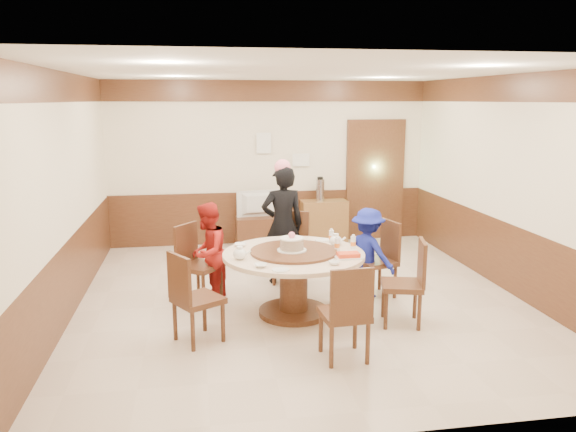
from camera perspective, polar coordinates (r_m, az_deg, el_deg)
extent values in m
plane|color=beige|center=(7.20, 1.33, -8.42)|extent=(6.00, 6.00, 0.00)
plane|color=silver|center=(6.76, 1.44, 14.45)|extent=(6.00, 6.00, 0.00)
cube|color=#EDE2C7|center=(9.78, -1.90, 5.40)|extent=(5.50, 0.04, 2.80)
cube|color=#EDE2C7|center=(4.00, 9.43, -4.10)|extent=(5.50, 0.04, 2.80)
cube|color=#EDE2C7|center=(6.89, -21.73, 1.88)|extent=(0.04, 6.00, 2.80)
cube|color=#EDE2C7|center=(7.83, 21.60, 2.99)|extent=(0.04, 6.00, 2.80)
cube|color=#4A2917|center=(7.06, 1.35, -4.99)|extent=(5.50, 6.00, 0.90)
cube|color=#4A2917|center=(6.76, 1.44, 12.96)|extent=(5.50, 6.00, 0.35)
cube|color=#4A2917|center=(10.20, 8.81, 3.54)|extent=(1.05, 0.08, 2.18)
cube|color=#88D29C|center=(10.22, 8.78, 3.56)|extent=(0.88, 0.02, 2.05)
cylinder|color=#4A2917|center=(6.71, 0.56, -9.68)|extent=(0.82, 0.82, 0.06)
cylinder|color=#4A2917|center=(6.60, 0.57, -7.05)|extent=(0.33, 0.33, 0.65)
cylinder|color=beige|center=(6.49, 0.58, -3.95)|extent=(1.64, 1.64, 0.05)
cylinder|color=#4A2917|center=(6.48, 0.58, -3.61)|extent=(1.00, 1.00, 0.03)
cube|color=#4A2917|center=(7.27, 8.92, -4.63)|extent=(0.53, 0.53, 0.06)
cube|color=#4A2917|center=(7.31, 10.38, -2.39)|extent=(0.14, 0.42, 0.50)
cube|color=#4A2917|center=(7.34, 8.86, -6.43)|extent=(0.36, 0.36, 0.42)
cube|color=#4A2917|center=(7.69, 0.23, -3.57)|extent=(0.58, 0.58, 0.06)
cube|color=#4A2917|center=(7.82, 0.63, -1.27)|extent=(0.40, 0.21, 0.50)
cube|color=#4A2917|center=(7.75, 0.23, -5.28)|extent=(0.36, 0.36, 0.42)
cube|color=#4A2917|center=(7.07, -8.92, -5.09)|extent=(0.62, 0.62, 0.06)
cube|color=#4A2917|center=(7.13, -10.32, -2.75)|extent=(0.29, 0.35, 0.50)
cube|color=#4A2917|center=(7.14, -8.86, -6.94)|extent=(0.36, 0.36, 0.42)
cube|color=#4A2917|center=(5.94, -9.11, -8.41)|extent=(0.60, 0.60, 0.06)
cube|color=#4A2917|center=(5.75, -11.00, -6.30)|extent=(0.25, 0.38, 0.50)
cube|color=#4A2917|center=(6.02, -9.04, -10.55)|extent=(0.36, 0.36, 0.42)
cube|color=#4A2917|center=(5.52, 5.73, -9.90)|extent=(0.47, 0.47, 0.06)
cube|color=#4A2917|center=(5.24, 6.52, -7.97)|extent=(0.42, 0.06, 0.50)
cube|color=#4A2917|center=(5.61, 5.68, -12.18)|extent=(0.36, 0.36, 0.42)
cube|color=#4A2917|center=(6.42, 11.48, -6.93)|extent=(0.54, 0.54, 0.06)
cube|color=#4A2917|center=(6.37, 13.46, -4.63)|extent=(0.14, 0.42, 0.50)
cube|color=#4A2917|center=(6.50, 11.39, -8.93)|extent=(0.36, 0.36, 0.42)
imported|color=black|center=(7.63, -0.55, -0.92)|extent=(0.62, 0.44, 1.61)
imported|color=#A61A16|center=(7.01, -8.15, -3.71)|extent=(0.66, 0.74, 1.25)
imported|color=navy|center=(7.19, 8.11, -3.75)|extent=(0.80, 0.85, 1.15)
cylinder|color=white|center=(6.46, 0.39, -3.47)|extent=(0.34, 0.34, 0.01)
cylinder|color=tan|center=(6.44, 0.39, -2.89)|extent=(0.27, 0.27, 0.12)
cylinder|color=white|center=(6.42, 0.39, -2.28)|extent=(0.27, 0.27, 0.01)
sphere|color=pink|center=(6.41, 0.39, -1.96)|extent=(0.08, 0.08, 0.08)
ellipsoid|color=white|center=(6.23, -4.92, -3.86)|extent=(0.17, 0.15, 0.13)
ellipsoid|color=white|center=(6.81, 4.86, -2.50)|extent=(0.17, 0.15, 0.13)
imported|color=white|center=(6.78, -4.84, -2.93)|extent=(0.14, 0.14, 0.04)
imported|color=white|center=(6.04, 4.71, -4.76)|extent=(0.12, 0.12, 0.04)
imported|color=white|center=(5.94, -2.77, -5.04)|extent=(0.13, 0.13, 0.03)
imported|color=white|center=(6.45, 6.68, -3.72)|extent=(0.13, 0.13, 0.04)
cylinder|color=white|center=(5.83, -0.75, -5.48)|extent=(0.18, 0.18, 0.01)
cylinder|color=white|center=(7.04, 3.49, -2.46)|extent=(0.18, 0.18, 0.01)
cube|color=white|center=(6.29, 6.15, -4.20)|extent=(0.30, 0.20, 0.02)
cube|color=red|center=(6.29, 6.15, -3.92)|extent=(0.24, 0.15, 0.04)
cylinder|color=white|center=(6.55, 5.01, -2.90)|extent=(0.06, 0.06, 0.16)
cylinder|color=white|center=(6.64, 6.64, -2.73)|extent=(0.06, 0.06, 0.16)
cylinder|color=white|center=(6.91, 4.43, -2.11)|extent=(0.06, 0.06, 0.16)
cube|color=#4A2917|center=(9.71, -2.80, -1.55)|extent=(0.85, 0.45, 0.50)
imported|color=gray|center=(9.61, -2.83, 1.22)|extent=(0.79, 0.19, 0.45)
cube|color=brown|center=(9.90, 3.65, -0.56)|extent=(0.80, 0.40, 0.75)
cylinder|color=silver|center=(9.78, 3.28, 2.66)|extent=(0.15, 0.15, 0.38)
cube|color=white|center=(9.69, -2.47, 7.41)|extent=(0.25, 0.00, 0.35)
cube|color=white|center=(9.82, 1.33, 5.72)|extent=(0.30, 0.00, 0.22)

